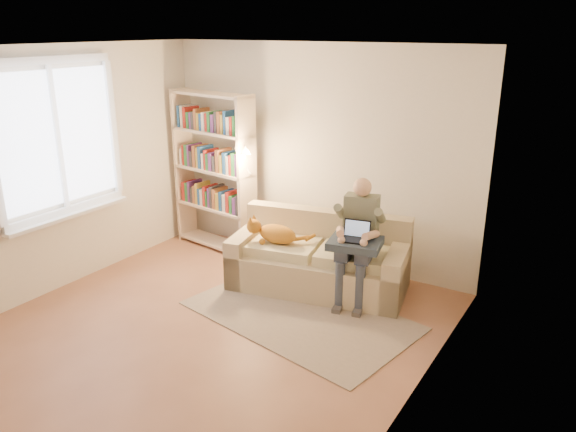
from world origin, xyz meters
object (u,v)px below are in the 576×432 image
Objects in this scene: cat at (276,233)px; laptop at (350,234)px; bookshelf at (214,164)px; sofa at (320,262)px; person at (358,234)px.

cat is 0.87m from laptop.
cat is at bearing -15.73° from bookshelf.
bookshelf is at bearing 154.71° from laptop.
bookshelf reaches higher than laptop.
sofa is 1.94m from bookshelf.
laptop is (-0.04, -0.11, 0.02)m from person.
person is 2.26m from bookshelf.
bookshelf reaches higher than cat.
laptop is 2.25m from bookshelf.
bookshelf is at bearing 156.58° from sofa.
bookshelf is (-2.20, 0.40, 0.37)m from person.
laptop is at bearing -32.40° from sofa.
sofa is 0.66m from laptop.
person is 0.65× the size of bookshelf.
laptop is 0.16× the size of bookshelf.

